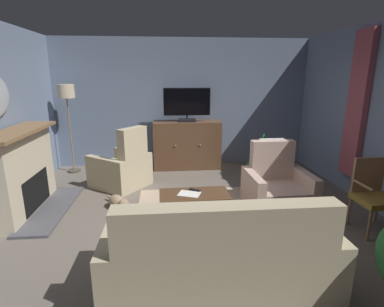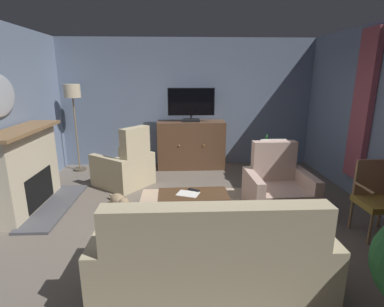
{
  "view_description": "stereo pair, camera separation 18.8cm",
  "coord_description": "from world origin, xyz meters",
  "px_view_note": "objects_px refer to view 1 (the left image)",
  "views": [
    {
      "loc": [
        -0.37,
        -3.89,
        2.04
      ],
      "look_at": [
        -0.0,
        0.4,
        0.9
      ],
      "focal_mm": 27.71,
      "sensor_mm": 36.0,
      "label": 1
    },
    {
      "loc": [
        -0.19,
        -3.91,
        2.04
      ],
      "look_at": [
        -0.0,
        0.4,
        0.9
      ],
      "focal_mm": 27.71,
      "sensor_mm": 36.0,
      "label": 2
    }
  ],
  "objects_px": {
    "armchair_beside_cabinet": "(122,169)",
    "potted_plant_leafy_by_curtain": "(262,156)",
    "coffee_table": "(194,197)",
    "tv_cabinet": "(187,146)",
    "floor_lamp": "(67,100)",
    "television": "(187,104)",
    "armchair_facing_sofa": "(277,189)",
    "side_chair_tucked_against_wall": "(373,193)",
    "folded_newspaper": "(189,194)",
    "tv_remote": "(195,190)",
    "fireplace": "(23,174)",
    "sofa_floral": "(220,260)",
    "cat": "(118,202)"
  },
  "relations": [
    {
      "from": "armchair_beside_cabinet",
      "to": "potted_plant_leafy_by_curtain",
      "type": "xyz_separation_m",
      "value": [
        2.64,
        -0.12,
        0.23
      ]
    },
    {
      "from": "coffee_table",
      "to": "potted_plant_leafy_by_curtain",
      "type": "xyz_separation_m",
      "value": [
        1.42,
        1.37,
        0.2
      ]
    },
    {
      "from": "tv_cabinet",
      "to": "floor_lamp",
      "type": "height_order",
      "value": "floor_lamp"
    },
    {
      "from": "television",
      "to": "armchair_facing_sofa",
      "type": "distance_m",
      "value": 2.77
    },
    {
      "from": "armchair_beside_cabinet",
      "to": "side_chair_tucked_against_wall",
      "type": "xyz_separation_m",
      "value": [
        3.57,
        -1.94,
        0.18
      ]
    },
    {
      "from": "potted_plant_leafy_by_curtain",
      "to": "floor_lamp",
      "type": "height_order",
      "value": "floor_lamp"
    },
    {
      "from": "television",
      "to": "coffee_table",
      "type": "height_order",
      "value": "television"
    },
    {
      "from": "folded_newspaper",
      "to": "floor_lamp",
      "type": "distance_m",
      "value": 3.58
    },
    {
      "from": "potted_plant_leafy_by_curtain",
      "to": "television",
      "type": "bearing_deg",
      "value": 139.74
    },
    {
      "from": "tv_remote",
      "to": "side_chair_tucked_against_wall",
      "type": "bearing_deg",
      "value": -157.59
    },
    {
      "from": "fireplace",
      "to": "coffee_table",
      "type": "xyz_separation_m",
      "value": [
        2.55,
        -0.54,
        -0.24
      ]
    },
    {
      "from": "armchair_facing_sofa",
      "to": "potted_plant_leafy_by_curtain",
      "type": "distance_m",
      "value": 1.1
    },
    {
      "from": "television",
      "to": "side_chair_tucked_against_wall",
      "type": "relative_size",
      "value": 1.03
    },
    {
      "from": "sofa_floral",
      "to": "armchair_facing_sofa",
      "type": "bearing_deg",
      "value": 55.47
    },
    {
      "from": "tv_cabinet",
      "to": "folded_newspaper",
      "type": "bearing_deg",
      "value": -93.31
    },
    {
      "from": "fireplace",
      "to": "television",
      "type": "xyz_separation_m",
      "value": [
        2.62,
        1.97,
        0.84
      ]
    },
    {
      "from": "sofa_floral",
      "to": "armchair_facing_sofa",
      "type": "height_order",
      "value": "armchair_facing_sofa"
    },
    {
      "from": "potted_plant_leafy_by_curtain",
      "to": "cat",
      "type": "relative_size",
      "value": 1.7
    },
    {
      "from": "floor_lamp",
      "to": "tv_cabinet",
      "type": "bearing_deg",
      "value": 2.33
    },
    {
      "from": "tv_cabinet",
      "to": "floor_lamp",
      "type": "xyz_separation_m",
      "value": [
        -2.48,
        -0.1,
        1.05
      ]
    },
    {
      "from": "tv_remote",
      "to": "armchair_beside_cabinet",
      "type": "bearing_deg",
      "value": -12.59
    },
    {
      "from": "television",
      "to": "armchair_beside_cabinet",
      "type": "distance_m",
      "value": 1.98
    },
    {
      "from": "coffee_table",
      "to": "armchair_beside_cabinet",
      "type": "distance_m",
      "value": 1.93
    },
    {
      "from": "television",
      "to": "folded_newspaper",
      "type": "bearing_deg",
      "value": -93.38
    },
    {
      "from": "cat",
      "to": "folded_newspaper",
      "type": "bearing_deg",
      "value": -24.44
    },
    {
      "from": "television",
      "to": "floor_lamp",
      "type": "xyz_separation_m",
      "value": [
        -2.48,
        -0.05,
        0.11
      ]
    },
    {
      "from": "fireplace",
      "to": "armchair_beside_cabinet",
      "type": "relative_size",
      "value": 1.41
    },
    {
      "from": "fireplace",
      "to": "tv_remote",
      "type": "bearing_deg",
      "value": -9.61
    },
    {
      "from": "side_chair_tucked_against_wall",
      "to": "cat",
      "type": "xyz_separation_m",
      "value": [
        -3.51,
        0.93,
        -0.4
      ]
    },
    {
      "from": "fireplace",
      "to": "floor_lamp",
      "type": "distance_m",
      "value": 2.15
    },
    {
      "from": "folded_newspaper",
      "to": "cat",
      "type": "distance_m",
      "value": 1.23
    },
    {
      "from": "television",
      "to": "sofa_floral",
      "type": "xyz_separation_m",
      "value": [
        0.03,
        -3.98,
        -1.1
      ]
    },
    {
      "from": "sofa_floral",
      "to": "floor_lamp",
      "type": "xyz_separation_m",
      "value": [
        -2.51,
        3.93,
        1.21
      ]
    },
    {
      "from": "television",
      "to": "tv_remote",
      "type": "relative_size",
      "value": 5.93
    },
    {
      "from": "fireplace",
      "to": "side_chair_tucked_against_wall",
      "type": "distance_m",
      "value": 5.0
    },
    {
      "from": "coffee_table",
      "to": "folded_newspaper",
      "type": "relative_size",
      "value": 3.35
    },
    {
      "from": "tv_remote",
      "to": "potted_plant_leafy_by_curtain",
      "type": "distance_m",
      "value": 1.9
    },
    {
      "from": "sofa_floral",
      "to": "potted_plant_leafy_by_curtain",
      "type": "height_order",
      "value": "sofa_floral"
    },
    {
      "from": "cat",
      "to": "television",
      "type": "bearing_deg",
      "value": 58.74
    },
    {
      "from": "folded_newspaper",
      "to": "tv_cabinet",
      "type": "bearing_deg",
      "value": 107.56
    },
    {
      "from": "tv_cabinet",
      "to": "side_chair_tucked_against_wall",
      "type": "distance_m",
      "value": 3.78
    },
    {
      "from": "armchair_facing_sofa",
      "to": "armchair_beside_cabinet",
      "type": "height_order",
      "value": "armchair_beside_cabinet"
    },
    {
      "from": "cat",
      "to": "tv_cabinet",
      "type": "bearing_deg",
      "value": 59.4
    },
    {
      "from": "tv_remote",
      "to": "potted_plant_leafy_by_curtain",
      "type": "relative_size",
      "value": 0.17
    },
    {
      "from": "tv_cabinet",
      "to": "tv_remote",
      "type": "relative_size",
      "value": 8.71
    },
    {
      "from": "side_chair_tucked_against_wall",
      "to": "floor_lamp",
      "type": "bearing_deg",
      "value": 148.51
    },
    {
      "from": "armchair_beside_cabinet",
      "to": "cat",
      "type": "bearing_deg",
      "value": -86.58
    },
    {
      "from": "side_chair_tucked_against_wall",
      "to": "potted_plant_leafy_by_curtain",
      "type": "height_order",
      "value": "potted_plant_leafy_by_curtain"
    },
    {
      "from": "cat",
      "to": "floor_lamp",
      "type": "height_order",
      "value": "floor_lamp"
    },
    {
      "from": "armchair_facing_sofa",
      "to": "side_chair_tucked_against_wall",
      "type": "distance_m",
      "value": 1.29
    }
  ]
}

